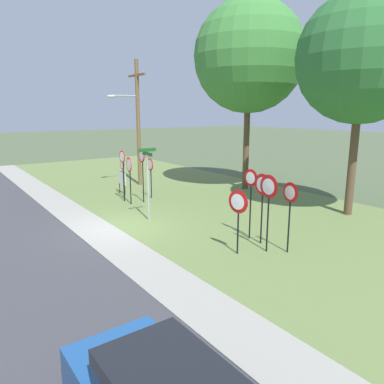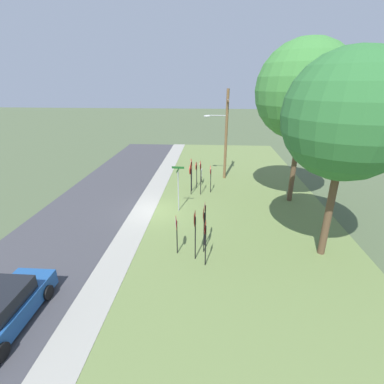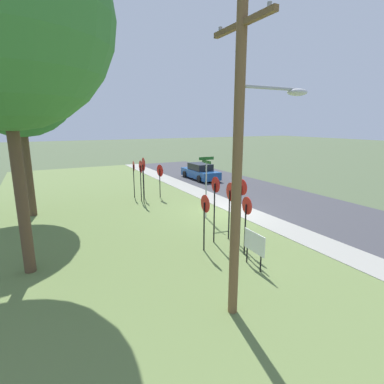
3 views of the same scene
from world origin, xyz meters
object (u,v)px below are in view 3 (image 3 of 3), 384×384
Objects in this scene: yield_sign_near_left at (144,168)px; yield_sign_far_left at (160,173)px; stop_sign_far_right at (230,198)px; utility_pole at (243,148)px; yield_sign_far_right at (134,170)px; yield_sign_near_right at (141,171)px; yield_sign_center at (143,172)px; parked_sedan_distant at (200,172)px; street_name_post at (206,182)px; notice_board at (254,244)px; stop_sign_far_center at (205,211)px; stop_sign_near_right at (241,199)px; stop_sign_far_left at (215,196)px; oak_tree_right at (17,79)px; stop_sign_near_left at (246,214)px.

yield_sign_far_left is (-0.42, -0.96, -0.38)m from yield_sign_near_left.
stop_sign_far_right is 5.63m from utility_pole.
yield_sign_far_right is (9.09, 1.38, 0.02)m from stop_sign_far_right.
yield_sign_center reaches higher than yield_sign_near_right.
parked_sedan_distant is (4.96, -5.73, -1.02)m from yield_sign_far_left.
notice_board is (-5.59, 1.33, -1.04)m from street_name_post.
stop_sign_near_right is at bearing -94.98° from stop_sign_far_center.
yield_sign_center is (7.36, 0.55, -0.00)m from stop_sign_far_left.
yield_sign_near_left reaches higher than notice_board.
street_name_post reaches higher than yield_sign_far_left.
stop_sign_far_left is 11.30m from oak_tree_right.
utility_pole is (-13.40, 1.28, 2.45)m from yield_sign_far_right.
yield_sign_far_left is at bearing 9.10° from street_name_post.
stop_sign_far_left is 8.65m from yield_sign_near_left.
street_name_post is 0.72× the size of parked_sedan_distant.
stop_sign_far_right is 8.66m from yield_sign_near_left.
parked_sedan_distant is (10.11, -5.23, -1.27)m from street_name_post.
stop_sign_far_left is at bearing -24.03° from utility_pole.
stop_sign_far_left is at bearing -174.91° from yield_sign_near_right.
stop_sign_near_left reaches higher than yield_sign_far_left.
stop_sign_near_right is (0.81, -0.35, 0.34)m from stop_sign_near_left.
oak_tree_right reaches higher than parked_sedan_distant.
yield_sign_near_right is 1.06× the size of yield_sign_far_right.
yield_sign_far_left is at bearing -60.48° from yield_sign_center.
yield_sign_center is 0.60× the size of parked_sedan_distant.
yield_sign_far_right reaches higher than stop_sign_far_center.
yield_sign_near_right is at bearing 24.40° from street_name_post.
yield_sign_near_left is 1.12m from yield_sign_far_left.
yield_sign_near_right is at bearing 17.18° from stop_sign_far_right.
yield_sign_center is (-0.86, 1.41, 0.33)m from yield_sign_far_left.
notice_board is (-1.79, 0.73, -1.10)m from stop_sign_near_right.
street_name_post is at bearing -5.12° from stop_sign_near_left.
stop_sign_near_right is 0.85× the size of street_name_post.
utility_pole reaches higher than notice_board.
stop_sign_near_right is 1.22× the size of stop_sign_far_center.
stop_sign_far_right is at bearing -31.74° from utility_pole.
stop_sign_near_left is at bearing 171.86° from street_name_post.
yield_sign_far_left is at bearing -2.24° from notice_board.
yield_sign_near_right is 1.42m from yield_sign_far_left.
stop_sign_far_center is 1.01× the size of yield_sign_far_left.
yield_sign_near_left reaches higher than yield_sign_center.
notice_board is 17.02m from parked_sedan_distant.
yield_sign_center is (-0.62, 0.04, 0.03)m from yield_sign_near_right.
utility_pole reaches higher than stop_sign_far_center.
stop_sign_far_left is (1.54, 0.40, 0.36)m from stop_sign_near_left.
stop_sign_far_right is 3.10m from street_name_post.
stop_sign_near_left is 0.91× the size of stop_sign_far_right.
parked_sedan_distant is (5.53, -13.24, -6.32)m from oak_tree_right.
yield_sign_center is (7.91, -0.22, 0.36)m from stop_sign_far_center.
stop_sign_far_right is at bearing 172.40° from street_name_post.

